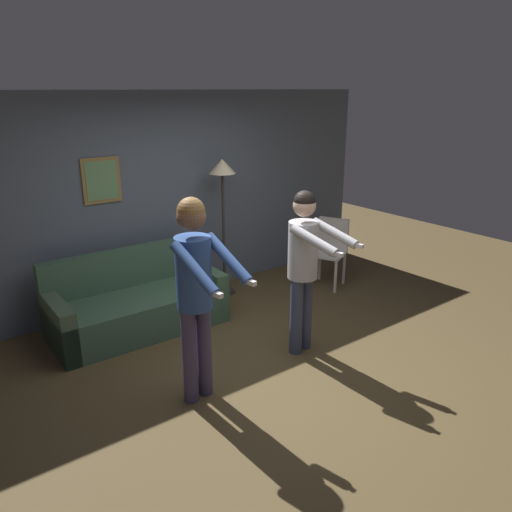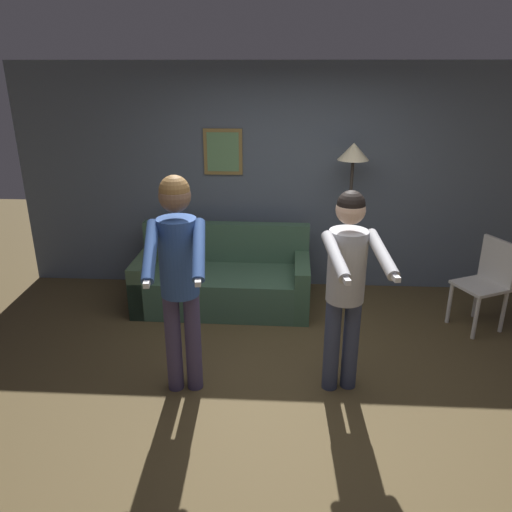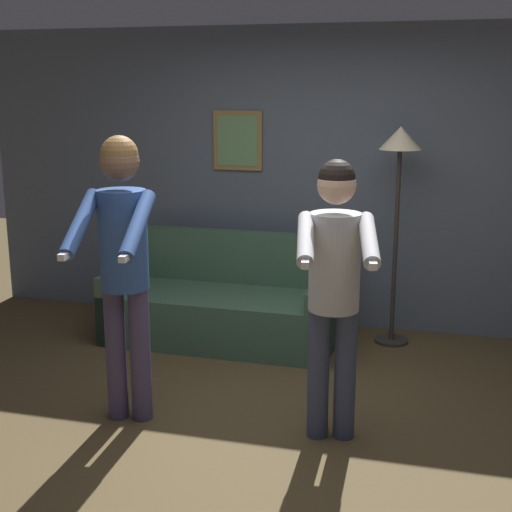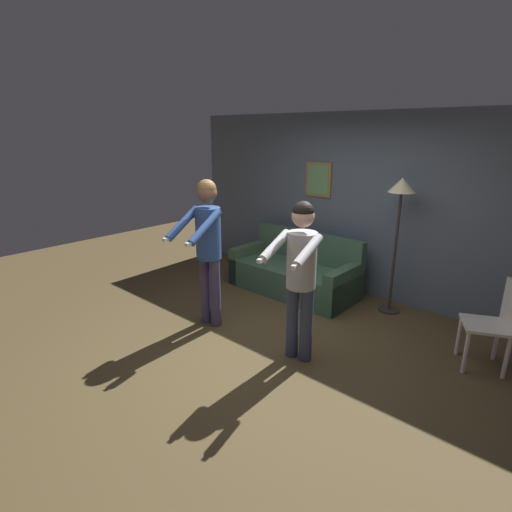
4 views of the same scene
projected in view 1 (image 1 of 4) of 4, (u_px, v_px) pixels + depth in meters
The scene contains 7 objects.
ground_plane at pixel (272, 363), 5.00m from camera, with size 12.00×12.00×0.00m, color brown.
back_wall_assembly at pixel (164, 199), 6.22m from camera, with size 6.40×0.09×2.60m.
couch at pixel (137, 306), 5.64m from camera, with size 1.91×0.88×0.87m.
torchiere_lamp at pixel (223, 183), 6.26m from camera, with size 0.34×0.34×1.79m.
person_standing_left at pixel (195, 281), 4.09m from camera, with size 0.49×0.72×1.81m.
person_standing_right at pixel (304, 257), 4.92m from camera, with size 0.52×0.74×1.69m.
dining_chair_distant at pixel (330, 248), 6.86m from camera, with size 0.56×0.56×0.93m.
Camera 1 is at (-2.78, -3.41, 2.61)m, focal length 35.00 mm.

